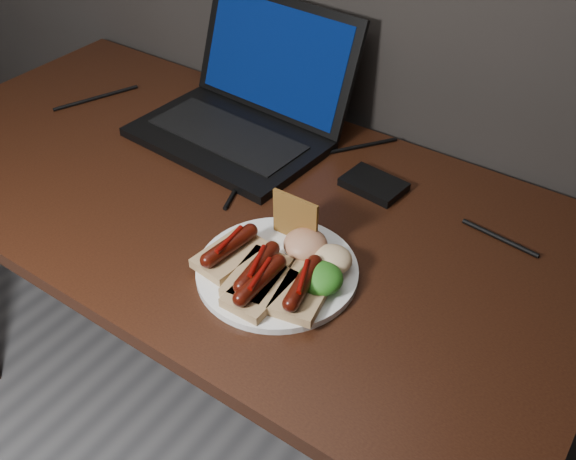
# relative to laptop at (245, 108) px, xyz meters

# --- Properties ---
(desk) EXTENTS (1.40, 0.70, 0.75)m
(desk) POSITION_rel_laptop_xyz_m (0.09, -0.20, -0.14)
(desk) COLOR #32180C
(desk) RESTS_ON ground
(laptop) EXTENTS (0.41, 0.35, 0.25)m
(laptop) POSITION_rel_laptop_xyz_m (0.00, 0.00, 0.00)
(laptop) COLOR black
(laptop) RESTS_ON desk
(hard_drive) EXTENTS (0.12, 0.09, 0.02)m
(hard_drive) POSITION_rel_laptop_xyz_m (0.32, -0.03, -0.05)
(hard_drive) COLOR black
(hard_drive) RESTS_ON desk
(desk_cables) EXTENTS (1.05, 0.39, 0.01)m
(desk_cables) POSITION_rel_laptop_xyz_m (0.10, -0.05, -0.05)
(desk_cables) COLOR black
(desk_cables) RESTS_ON desk
(plate) EXTENTS (0.28, 0.28, 0.01)m
(plate) POSITION_rel_laptop_xyz_m (0.31, -0.32, -0.05)
(plate) COLOR white
(plate) RESTS_ON desk
(bread_sausage_left) EXTENTS (0.08, 0.12, 0.04)m
(bread_sausage_left) POSITION_rel_laptop_xyz_m (0.24, -0.35, -0.03)
(bread_sausage_left) COLOR tan
(bread_sausage_left) RESTS_ON plate
(bread_sausage_center) EXTENTS (0.08, 0.12, 0.04)m
(bread_sausage_center) POSITION_rel_laptop_xyz_m (0.30, -0.36, -0.03)
(bread_sausage_center) COLOR tan
(bread_sausage_center) RESTS_ON plate
(bread_sausage_right) EXTENTS (0.09, 0.13, 0.04)m
(bread_sausage_right) POSITION_rel_laptop_xyz_m (0.38, -0.35, -0.03)
(bread_sausage_right) COLOR tan
(bread_sausage_right) RESTS_ON plate
(bread_sausage_extra) EXTENTS (0.07, 0.12, 0.04)m
(bread_sausage_extra) POSITION_rel_laptop_xyz_m (0.32, -0.38, -0.03)
(bread_sausage_extra) COLOR tan
(bread_sausage_extra) RESTS_ON plate
(crispbread) EXTENTS (0.09, 0.01, 0.08)m
(crispbread) POSITION_rel_laptop_xyz_m (0.29, -0.24, -0.00)
(crispbread) COLOR #A66B2D
(crispbread) RESTS_ON plate
(salad_greens) EXTENTS (0.07, 0.07, 0.04)m
(salad_greens) POSITION_rel_laptop_xyz_m (0.39, -0.32, -0.02)
(salad_greens) COLOR #185911
(salad_greens) RESTS_ON plate
(salsa_mound) EXTENTS (0.07, 0.07, 0.04)m
(salsa_mound) POSITION_rel_laptop_xyz_m (0.33, -0.27, -0.02)
(salsa_mound) COLOR #9B1F0F
(salsa_mound) RESTS_ON plate
(coleslaw_mound) EXTENTS (0.06, 0.06, 0.04)m
(coleslaw_mound) POSITION_rel_laptop_xyz_m (0.38, -0.27, -0.03)
(coleslaw_mound) COLOR beige
(coleslaw_mound) RESTS_ON plate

